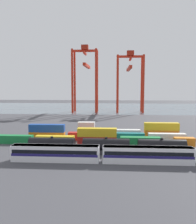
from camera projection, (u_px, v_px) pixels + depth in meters
The scene contains 23 objects.
ground_plane at pixel (124, 124), 116.91m from camera, with size 420.00×420.00×0.00m, color #424247.
harbour_water at pixel (120, 108), 209.69m from camera, with size 400.00×110.00×0.01m, color slate.
passenger_train at pixel (148, 154), 56.55m from camera, with size 65.10×3.14×3.90m.
freight_tank_row at pixel (106, 146), 64.65m from camera, with size 41.93×3.01×4.47m.
shipping_container_0 at pixel (14, 139), 76.59m from camera, with size 12.10×2.44×2.60m, color #197538.
shipping_container_1 at pixel (55, 140), 75.69m from camera, with size 12.10×2.44×2.60m, color gold.
shipping_container_2 at pixel (97, 140), 74.80m from camera, with size 12.10×2.44×2.60m, color #AD211C.
shipping_container_3 at pixel (97, 132), 74.53m from camera, with size 12.10×2.44×2.60m, color gold.
shipping_container_4 at pixel (140, 141), 73.91m from camera, with size 12.10×2.44×2.60m, color #197538.
shipping_container_5 at pixel (184, 142), 73.02m from camera, with size 6.04×2.44×2.60m, color orange.
shipping_container_8 at pixel (47, 136), 82.30m from camera, with size 12.10×2.44×2.60m, color orange.
shipping_container_9 at pixel (47, 128), 82.03m from camera, with size 12.10×2.44×2.60m, color #1C4299.
shipping_container_10 at pixel (86, 136), 81.39m from camera, with size 12.10×2.44×2.60m, color #AD211C.
shipping_container_11 at pixel (126, 137), 80.49m from camera, with size 12.10×2.44×2.60m, color #146066.
shipping_container_12 at pixel (167, 137), 79.59m from camera, with size 12.10×2.44×2.60m, color silver.
shipping_container_13 at pixel (50, 132), 88.66m from camera, with size 6.04×2.44×2.60m, color #AD211C.
shipping_container_14 at pixel (86, 133), 87.75m from camera, with size 6.04×2.44×2.60m, color #197538.
shipping_container_15 at pixel (86, 126), 87.48m from camera, with size 6.04×2.44×2.60m, color silver.
shipping_container_16 at pixel (123, 133), 86.84m from camera, with size 12.10×2.44×2.60m, color silver.
shipping_container_17 at pixel (161, 134), 85.94m from camera, with size 12.10×2.44×2.60m, color orange.
shipping_container_18 at pixel (162, 126), 85.67m from camera, with size 12.10×2.44×2.60m, color gold.
gantry_crane_west at pixel (85, 72), 172.97m from camera, with size 18.11×34.07×47.15m.
gantry_crane_central at pixel (130, 75), 171.86m from camera, with size 19.06×38.01×42.91m.
Camera 1 is at (-4.83, -76.28, 17.85)m, focal length 38.66 mm.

